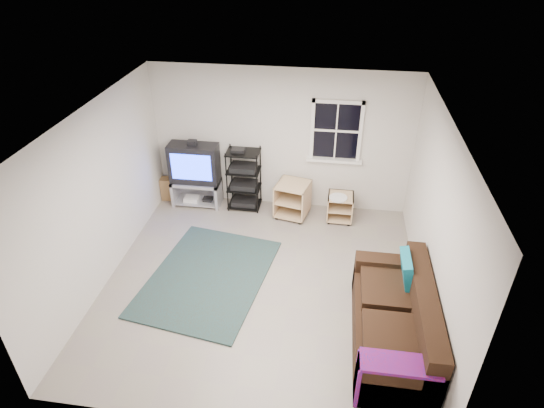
% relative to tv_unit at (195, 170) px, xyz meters
% --- Properties ---
extents(room, '(4.60, 4.62, 4.60)m').
position_rel_tv_unit_xyz_m(room, '(2.51, 0.21, 0.75)').
color(room, gray).
rests_on(room, ground).
extents(tv_unit, '(0.89, 0.45, 1.31)m').
position_rel_tv_unit_xyz_m(tv_unit, '(0.00, 0.00, 0.00)').
color(tv_unit, '#A6A6AE').
rests_on(tv_unit, ground).
extents(av_rack, '(0.59, 0.43, 1.18)m').
position_rel_tv_unit_xyz_m(av_rack, '(0.91, 0.01, -0.21)').
color(av_rack, black).
rests_on(av_rack, ground).
extents(side_table_left, '(0.66, 0.66, 0.66)m').
position_rel_tv_unit_xyz_m(side_table_left, '(1.84, -0.11, -0.37)').
color(side_table_left, tan).
rests_on(side_table_left, ground).
extents(side_table_right, '(0.45, 0.48, 0.52)m').
position_rel_tv_unit_xyz_m(side_table_right, '(2.68, -0.15, -0.43)').
color(side_table_right, tan).
rests_on(side_table_right, ground).
extents(sofa, '(0.92, 2.08, 0.95)m').
position_rel_tv_unit_xyz_m(sofa, '(3.42, -2.91, -0.39)').
color(sofa, black).
rests_on(sofa, ground).
extents(shag_rug, '(1.99, 2.51, 0.03)m').
position_rel_tv_unit_xyz_m(shag_rug, '(0.75, -2.06, -0.71)').
color(shag_rug, '#311E15').
rests_on(shag_rug, ground).
extents(paper_bag, '(0.32, 0.22, 0.44)m').
position_rel_tv_unit_xyz_m(paper_bag, '(-0.58, 0.09, -0.50)').
color(paper_bag, olive).
rests_on(paper_bag, ground).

